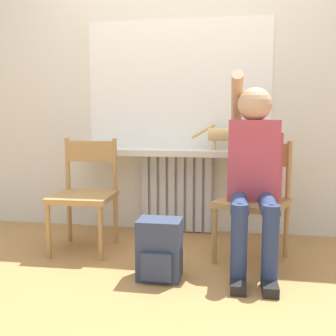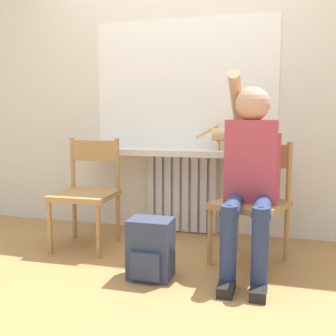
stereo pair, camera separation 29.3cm
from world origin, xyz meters
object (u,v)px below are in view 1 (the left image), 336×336
at_px(chair_right, 254,198).
at_px(backpack, 160,250).
at_px(chair_left, 85,193).
at_px(person, 254,167).
at_px(cat, 229,135).

distance_m(chair_right, backpack, 0.78).
xyz_separation_m(chair_right, backpack, (-0.59, -0.45, -0.25)).
bearing_deg(chair_left, chair_right, -1.58).
distance_m(person, cat, 0.65).
bearing_deg(chair_left, cat, 23.10).
xyz_separation_m(chair_right, cat, (-0.19, 0.49, 0.42)).
distance_m(chair_left, chair_right, 1.25).
height_order(person, cat, person).
distance_m(chair_right, person, 0.26).
height_order(chair_right, cat, cat).
height_order(chair_left, backpack, chair_left).
height_order(chair_left, chair_right, same).
bearing_deg(backpack, chair_left, 145.49).
relative_size(chair_right, backpack, 2.22).
height_order(chair_left, cat, cat).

